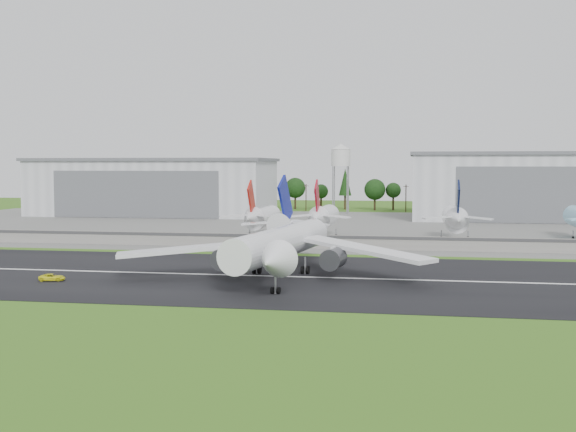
% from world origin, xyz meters
% --- Properties ---
extents(ground, '(600.00, 600.00, 0.00)m').
position_xyz_m(ground, '(0.00, 0.00, 0.00)').
color(ground, '#3B6518').
rests_on(ground, ground).
extents(runway, '(320.00, 60.00, 0.10)m').
position_xyz_m(runway, '(0.00, 10.00, 0.05)').
color(runway, black).
rests_on(runway, ground).
extents(runway_centerline, '(220.00, 1.00, 0.02)m').
position_xyz_m(runway_centerline, '(0.00, 10.00, 0.11)').
color(runway_centerline, white).
rests_on(runway_centerline, runway).
extents(apron, '(320.00, 150.00, 0.10)m').
position_xyz_m(apron, '(0.00, 120.00, 0.05)').
color(apron, slate).
rests_on(apron, ground).
extents(blast_fence, '(240.00, 0.61, 3.50)m').
position_xyz_m(blast_fence, '(0.00, 54.99, 1.81)').
color(blast_fence, gray).
rests_on(blast_fence, ground).
extents(hangar_west, '(97.00, 44.00, 23.20)m').
position_xyz_m(hangar_west, '(-80.00, 164.92, 11.63)').
color(hangar_west, silver).
rests_on(hangar_west, ground).
extents(hangar_east, '(102.00, 47.00, 25.20)m').
position_xyz_m(hangar_east, '(75.00, 164.92, 12.63)').
color(hangar_east, silver).
rests_on(hangar_east, ground).
extents(water_tower, '(8.40, 8.40, 29.40)m').
position_xyz_m(water_tower, '(-5.00, 185.00, 24.55)').
color(water_tower, '#99999E').
rests_on(water_tower, ground).
extents(utility_poles, '(230.00, 3.00, 12.00)m').
position_xyz_m(utility_poles, '(0.00, 200.00, 0.00)').
color(utility_poles, black).
rests_on(utility_poles, ground).
extents(treeline, '(320.00, 16.00, 22.00)m').
position_xyz_m(treeline, '(0.00, 215.00, 0.00)').
color(treeline, black).
rests_on(treeline, ground).
extents(main_airliner, '(56.71, 59.21, 18.17)m').
position_xyz_m(main_airliner, '(1.83, 9.57, 4.89)').
color(main_airliner, white).
rests_on(main_airliner, runway).
extents(ground_vehicle, '(4.82, 3.09, 1.24)m').
position_xyz_m(ground_vehicle, '(-36.62, -1.90, 0.72)').
color(ground_vehicle, yellow).
rests_on(ground_vehicle, runway).
extents(parked_jet_red_a, '(7.36, 31.29, 16.54)m').
position_xyz_m(parked_jet_red_a, '(-16.13, 76.54, 6.04)').
color(parked_jet_red_a, silver).
rests_on(parked_jet_red_a, ground).
extents(parked_jet_red_b, '(7.36, 31.29, 16.74)m').
position_xyz_m(parked_jet_red_b, '(1.14, 76.57, 6.23)').
color(parked_jet_red_b, white).
rests_on(parked_jet_red_b, ground).
extents(parked_jet_navy, '(7.36, 31.29, 16.78)m').
position_xyz_m(parked_jet_navy, '(36.32, 76.58, 6.27)').
color(parked_jet_navy, white).
rests_on(parked_jet_navy, ground).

